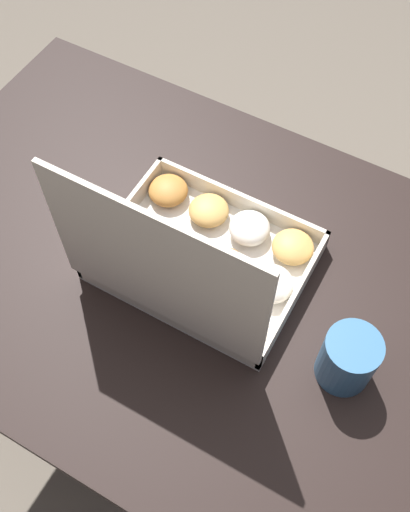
% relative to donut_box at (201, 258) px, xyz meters
% --- Properties ---
extents(ground_plane, '(8.00, 8.00, 0.00)m').
position_rel_donut_box_xyz_m(ground_plane, '(0.06, 0.00, -0.81)').
color(ground_plane, '#6B6054').
extents(dining_table, '(1.06, 0.76, 0.76)m').
position_rel_donut_box_xyz_m(dining_table, '(0.06, 0.00, -0.17)').
color(dining_table, black).
rests_on(dining_table, ground_plane).
extents(donut_box, '(0.35, 0.28, 0.32)m').
position_rel_donut_box_xyz_m(donut_box, '(0.00, 0.00, 0.00)').
color(donut_box, silver).
rests_on(donut_box, dining_table).
extents(coffee_mug, '(0.09, 0.09, 0.10)m').
position_rel_donut_box_xyz_m(coffee_mug, '(-0.28, 0.05, 0.00)').
color(coffee_mug, teal).
rests_on(coffee_mug, dining_table).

